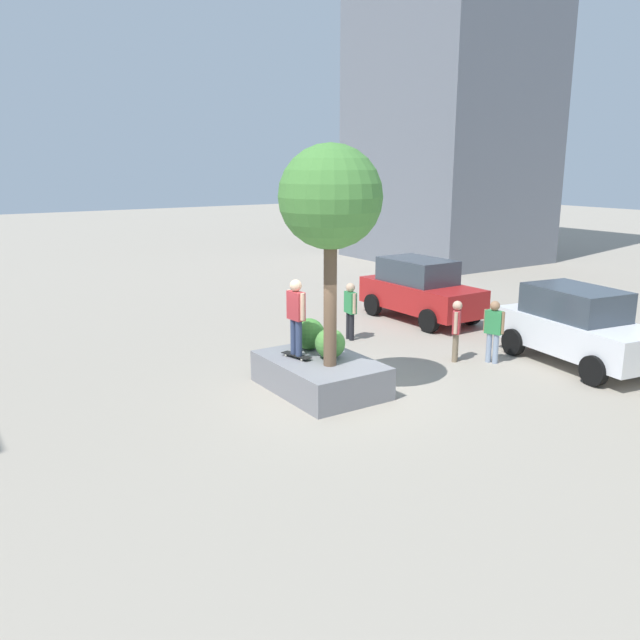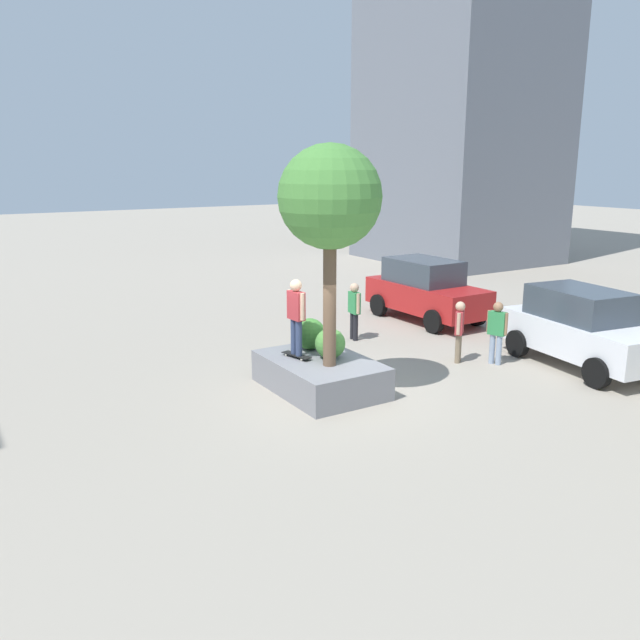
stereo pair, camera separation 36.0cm
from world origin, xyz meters
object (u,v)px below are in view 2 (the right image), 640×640
Objects in this scene: plaza_tree at (330,199)px; sedan_parked at (426,290)px; passerby_with_bag at (459,327)px; pedestrian_crossing at (497,328)px; skateboard at (297,355)px; bystander_watching at (354,307)px; planter_ledge at (320,374)px; skateboarder at (296,312)px; police_car at (582,328)px.

sedan_parked is at bearing 123.97° from plaza_tree.
pedestrian_crossing is (0.62, 0.68, 0.02)m from passerby_with_bag.
bystander_watching is (-2.71, 3.44, 0.18)m from skateboard.
skateboarder is at bearing -133.89° from planter_ledge.
bystander_watching reaches higher than skateboard.
police_car is 2.08m from pedestrian_crossing.
planter_ledge is at bearing 173.77° from plaza_tree.
skateboard is 5.29m from pedestrian_crossing.
sedan_parked is 2.68× the size of passerby_with_bag.
planter_ledge is at bearing 46.11° from skateboard.
passerby_with_bag is (0.46, 4.49, 0.14)m from skateboard.
police_car reaches higher than skateboard.
passerby_with_bag is 3.34m from bystander_watching.
sedan_parked is at bearing 160.69° from pedestrian_crossing.
plaza_tree is at bearing 21.73° from skateboard.
sedan_parked is (-3.49, 6.77, -0.78)m from skateboarder.
plaza_tree is at bearing -6.23° from planter_ledge.
planter_ledge is 0.66× the size of police_car.
pedestrian_crossing is at bearing 47.53° from passerby_with_bag.
skateboarder is (-0.37, -0.39, 1.42)m from planter_ledge.
police_car is 2.77× the size of passerby_with_bag.
sedan_parked is (-4.34, 6.44, -3.25)m from plaza_tree.
sedan_parked is at bearing 117.27° from skateboarder.
skateboard is at bearing -101.77° from pedestrian_crossing.
pedestrian_crossing is (0.70, 4.78, 0.57)m from planter_ledge.
plaza_tree is at bearing -84.65° from passerby_with_bag.
skateboarder is 0.40× the size of sedan_parked.
skateboarder is 4.46m from bystander_watching.
skateboarder is 1.03× the size of bystander_watching.
sedan_parked is (-3.49, 6.77, 0.23)m from skateboard.
sedan_parked reaches higher than skateboard.
police_car is at bearing 0.76° from sedan_parked.
plaza_tree reaches higher than planter_ledge.
skateboard is at bearing -108.57° from police_car.
sedan_parked is at bearing 121.19° from planter_ledge.
passerby_with_bag is (0.08, 4.11, 0.56)m from planter_ledge.
skateboarder is 4.60m from passerby_with_bag.
skateboarder reaches higher than pedestrian_crossing.
pedestrian_crossing is at bearing 24.52° from bystander_watching.
skateboarder is 7.66m from sedan_parked.
skateboard is (-0.37, -0.39, 0.41)m from planter_ledge.
passerby_with_bag is at bearing 88.86° from planter_ledge.
bystander_watching is at bearing 135.27° from planter_ledge.
planter_ledge is 1.83× the size of passerby_with_bag.
bystander_watching is at bearing -145.81° from police_car.
plaza_tree reaches higher than police_car.
bystander_watching is (-3.17, -1.05, 0.04)m from passerby_with_bag.
skateboard is 7.62m from sedan_parked.
bystander_watching is (-3.79, -1.73, 0.03)m from pedestrian_crossing.
sedan_parked reaches higher than police_car.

